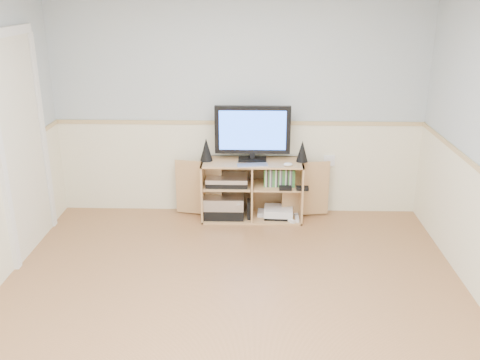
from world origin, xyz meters
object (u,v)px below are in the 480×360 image
object	(u,v)px
monitor	(253,131)
keyboard	(253,165)
media_cabinet	(252,188)
game_consoles	(277,212)

from	to	relation	value
monitor	keyboard	distance (m)	0.37
monitor	keyboard	bearing A→B (deg)	-88.91
media_cabinet	keyboard	size ratio (longest dim) A/B	5.25
media_cabinet	game_consoles	size ratio (longest dim) A/B	3.74
monitor	game_consoles	size ratio (longest dim) A/B	1.77
media_cabinet	monitor	world-z (taller)	monitor
monitor	game_consoles	distance (m)	0.94
media_cabinet	game_consoles	distance (m)	0.39
media_cabinet	game_consoles	bearing A→B (deg)	-12.73
media_cabinet	monitor	size ratio (longest dim) A/B	2.12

